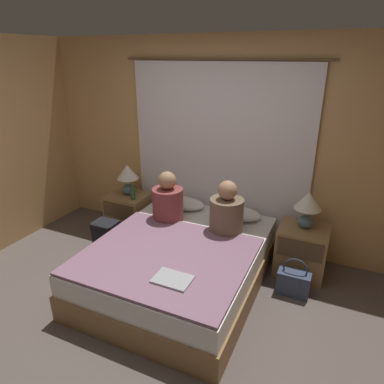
{
  "coord_description": "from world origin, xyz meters",
  "views": [
    {
      "loc": [
        1.38,
        -1.99,
        2.28
      ],
      "look_at": [
        0.0,
        1.02,
        0.94
      ],
      "focal_mm": 32.0,
      "sensor_mm": 36.0,
      "label": 1
    }
  ],
  "objects_px": {
    "backpack_on_floor": "(106,235)",
    "laptop_on_bed": "(173,279)",
    "pillow_left": "(183,203)",
    "pillow_right": "(237,213)",
    "lamp_right": "(308,205)",
    "person_right_in_bed": "(227,212)",
    "nightstand_right": "(301,251)",
    "beer_bottle_on_left_stand": "(133,193)",
    "person_left_in_bed": "(168,201)",
    "handbag_on_floor": "(294,282)",
    "nightstand_left": "(129,214)",
    "lamp_left": "(128,176)",
    "bed": "(180,263)"
  },
  "relations": [
    {
      "from": "nightstand_right",
      "to": "handbag_on_floor",
      "type": "bearing_deg",
      "value": -90.53
    },
    {
      "from": "laptop_on_bed",
      "to": "pillow_right",
      "type": "bearing_deg",
      "value": 85.44
    },
    {
      "from": "lamp_right",
      "to": "laptop_on_bed",
      "type": "distance_m",
      "value": 1.65
    },
    {
      "from": "person_right_in_bed",
      "to": "laptop_on_bed",
      "type": "xyz_separation_m",
      "value": [
        -0.11,
        -1.04,
        -0.19
      ]
    },
    {
      "from": "bed",
      "to": "lamp_right",
      "type": "xyz_separation_m",
      "value": [
        1.12,
        0.75,
        0.57
      ]
    },
    {
      "from": "backpack_on_floor",
      "to": "laptop_on_bed",
      "type": "bearing_deg",
      "value": -31.42
    },
    {
      "from": "nightstand_left",
      "to": "lamp_right",
      "type": "relative_size",
      "value": 1.38
    },
    {
      "from": "person_right_in_bed",
      "to": "beer_bottle_on_left_stand",
      "type": "distance_m",
      "value": 1.34
    },
    {
      "from": "pillow_left",
      "to": "beer_bottle_on_left_stand",
      "type": "bearing_deg",
      "value": -164.53
    },
    {
      "from": "nightstand_right",
      "to": "person_left_in_bed",
      "type": "distance_m",
      "value": 1.58
    },
    {
      "from": "pillow_left",
      "to": "laptop_on_bed",
      "type": "bearing_deg",
      "value": -67.19
    },
    {
      "from": "person_left_in_bed",
      "to": "backpack_on_floor",
      "type": "distance_m",
      "value": 0.93
    },
    {
      "from": "pillow_left",
      "to": "backpack_on_floor",
      "type": "bearing_deg",
      "value": -142.45
    },
    {
      "from": "handbag_on_floor",
      "to": "pillow_right",
      "type": "bearing_deg",
      "value": 148.29
    },
    {
      "from": "pillow_right",
      "to": "person_left_in_bed",
      "type": "distance_m",
      "value": 0.82
    },
    {
      "from": "person_right_in_bed",
      "to": "handbag_on_floor",
      "type": "relative_size",
      "value": 1.42
    },
    {
      "from": "backpack_on_floor",
      "to": "handbag_on_floor",
      "type": "height_order",
      "value": "handbag_on_floor"
    },
    {
      "from": "person_left_in_bed",
      "to": "beer_bottle_on_left_stand",
      "type": "relative_size",
      "value": 2.48
    },
    {
      "from": "bed",
      "to": "handbag_on_floor",
      "type": "bearing_deg",
      "value": 16.02
    },
    {
      "from": "person_right_in_bed",
      "to": "beer_bottle_on_left_stand",
      "type": "height_order",
      "value": "person_right_in_bed"
    },
    {
      "from": "lamp_right",
      "to": "person_right_in_bed",
      "type": "bearing_deg",
      "value": -157.29
    },
    {
      "from": "beer_bottle_on_left_stand",
      "to": "lamp_left",
      "type": "bearing_deg",
      "value": 139.84
    },
    {
      "from": "lamp_right",
      "to": "pillow_left",
      "type": "xyz_separation_m",
      "value": [
        -1.48,
        0.04,
        -0.27
      ]
    },
    {
      "from": "nightstand_right",
      "to": "backpack_on_floor",
      "type": "xyz_separation_m",
      "value": [
        -2.24,
        -0.51,
        -0.06
      ]
    },
    {
      "from": "nightstand_left",
      "to": "lamp_left",
      "type": "height_order",
      "value": "lamp_left"
    },
    {
      "from": "nightstand_right",
      "to": "handbag_on_floor",
      "type": "xyz_separation_m",
      "value": [
        -0.0,
        -0.4,
        -0.14
      ]
    },
    {
      "from": "nightstand_left",
      "to": "lamp_left",
      "type": "distance_m",
      "value": 0.54
    },
    {
      "from": "pillow_left",
      "to": "beer_bottle_on_left_stand",
      "type": "xyz_separation_m",
      "value": [
        -0.62,
        -0.17,
        0.1
      ]
    },
    {
      "from": "lamp_left",
      "to": "pillow_right",
      "type": "bearing_deg",
      "value": 1.74
    },
    {
      "from": "nightstand_right",
      "to": "person_left_in_bed",
      "type": "height_order",
      "value": "person_left_in_bed"
    },
    {
      "from": "pillow_left",
      "to": "lamp_left",
      "type": "bearing_deg",
      "value": -176.67
    },
    {
      "from": "pillow_right",
      "to": "handbag_on_floor",
      "type": "height_order",
      "value": "pillow_right"
    },
    {
      "from": "nightstand_right",
      "to": "handbag_on_floor",
      "type": "relative_size",
      "value": 1.35
    },
    {
      "from": "beer_bottle_on_left_stand",
      "to": "handbag_on_floor",
      "type": "bearing_deg",
      "value": -8.21
    },
    {
      "from": "pillow_left",
      "to": "backpack_on_floor",
      "type": "relative_size",
      "value": 1.43
    },
    {
      "from": "nightstand_left",
      "to": "backpack_on_floor",
      "type": "xyz_separation_m",
      "value": [
        0.01,
        -0.51,
        -0.06
      ]
    },
    {
      "from": "nightstand_right",
      "to": "handbag_on_floor",
      "type": "height_order",
      "value": "nightstand_right"
    },
    {
      "from": "nightstand_right",
      "to": "backpack_on_floor",
      "type": "height_order",
      "value": "nightstand_right"
    },
    {
      "from": "pillow_left",
      "to": "pillow_right",
      "type": "distance_m",
      "value": 0.71
    },
    {
      "from": "person_left_in_bed",
      "to": "handbag_on_floor",
      "type": "relative_size",
      "value": 1.42
    },
    {
      "from": "lamp_right",
      "to": "laptop_on_bed",
      "type": "height_order",
      "value": "lamp_right"
    },
    {
      "from": "nightstand_right",
      "to": "lamp_right",
      "type": "relative_size",
      "value": 1.38
    },
    {
      "from": "bed",
      "to": "backpack_on_floor",
      "type": "height_order",
      "value": "bed"
    },
    {
      "from": "nightstand_right",
      "to": "lamp_right",
      "type": "distance_m",
      "value": 0.54
    },
    {
      "from": "nightstand_left",
      "to": "lamp_right",
      "type": "xyz_separation_m",
      "value": [
        2.25,
        0.03,
        0.54
      ]
    },
    {
      "from": "pillow_left",
      "to": "handbag_on_floor",
      "type": "bearing_deg",
      "value": -17.82
    },
    {
      "from": "bed",
      "to": "person_right_in_bed",
      "type": "height_order",
      "value": "person_right_in_bed"
    },
    {
      "from": "pillow_left",
      "to": "lamp_right",
      "type": "bearing_deg",
      "value": -1.74
    },
    {
      "from": "pillow_left",
      "to": "pillow_right",
      "type": "xyz_separation_m",
      "value": [
        0.71,
        0.0,
        0.0
      ]
    },
    {
      "from": "pillow_right",
      "to": "laptop_on_bed",
      "type": "relative_size",
      "value": 1.78
    }
  ]
}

